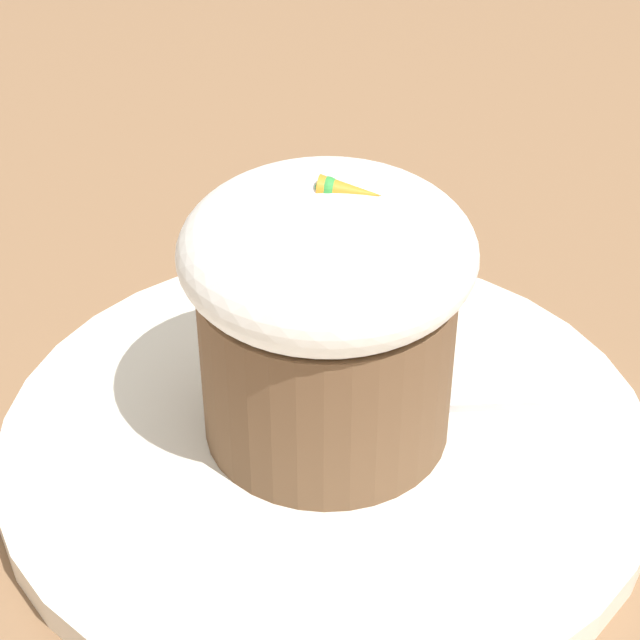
{
  "coord_description": "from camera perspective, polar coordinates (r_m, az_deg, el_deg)",
  "views": [
    {
      "loc": [
        0.07,
        -0.31,
        0.29
      ],
      "look_at": [
        -0.0,
        -0.0,
        0.06
      ],
      "focal_mm": 60.0,
      "sensor_mm": 36.0,
      "label": 1
    }
  ],
  "objects": [
    {
      "name": "ground_plane",
      "position": [
        0.43,
        0.35,
        -6.89
      ],
      "size": [
        4.0,
        4.0,
        0.0
      ],
      "primitive_type": "plane",
      "color": "#846042"
    },
    {
      "name": "carrot_cake",
      "position": [
        0.39,
        0.0,
        0.71
      ],
      "size": [
        0.11,
        0.11,
        0.11
      ],
      "color": "brown",
      "rests_on": "dessert_plate"
    },
    {
      "name": "dessert_plate",
      "position": [
        0.43,
        0.35,
        -6.26
      ],
      "size": [
        0.26,
        0.26,
        0.01
      ],
      "color": "white",
      "rests_on": "ground_plane"
    },
    {
      "name": "spoon",
      "position": [
        0.43,
        5.01,
        -4.3
      ],
      "size": [
        0.12,
        0.06,
        0.01
      ],
      "color": "silver",
      "rests_on": "dessert_plate"
    }
  ]
}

